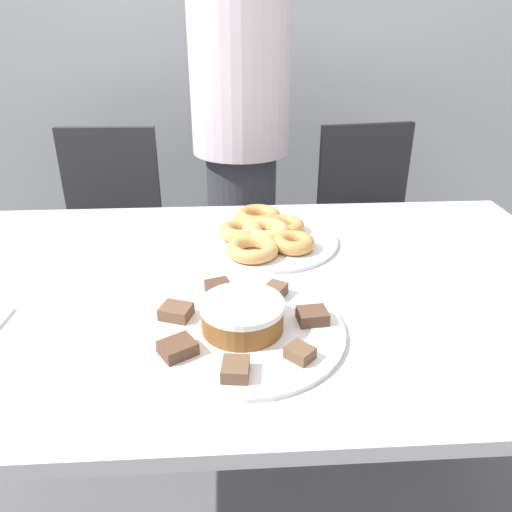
{
  "coord_description": "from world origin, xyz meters",
  "views": [
    {
      "loc": [
        -0.06,
        -0.99,
        1.31
      ],
      "look_at": [
        0.0,
        0.01,
        0.82
      ],
      "focal_mm": 35.0,
      "sensor_mm": 36.0,
      "label": 1
    }
  ],
  "objects": [
    {
      "name": "person_standing",
      "position": [
        0.0,
        0.93,
        0.87
      ],
      "size": [
        0.37,
        0.37,
        1.66
      ],
      "color": "#383842",
      "rests_on": "ground_plane"
    },
    {
      "name": "office_chair_right",
      "position": [
        0.54,
        0.88,
        0.43
      ],
      "size": [
        0.5,
        0.5,
        0.9
      ],
      "rotation": [
        0.0,
        0.0,
        0.14
      ],
      "color": "black",
      "rests_on": "ground_plane"
    },
    {
      "name": "lamington_2",
      "position": [
        0.1,
        -0.18,
        0.78
      ],
      "size": [
        0.06,
        0.05,
        0.02
      ],
      "rotation": [
        0.0,
        0.0,
        6.39
      ],
      "color": "brown",
      "rests_on": "plate_cake"
    },
    {
      "name": "lamington_1",
      "position": [
        0.06,
        -0.3,
        0.78
      ],
      "size": [
        0.06,
        0.06,
        0.02
      ],
      "rotation": [
        0.0,
        0.0,
        5.49
      ],
      "color": "brown",
      "rests_on": "plate_cake"
    },
    {
      "name": "plate_donuts",
      "position": [
        0.04,
        0.22,
        0.76
      ],
      "size": [
        0.38,
        0.38,
        0.01
      ],
      "color": "white",
      "rests_on": "table"
    },
    {
      "name": "donut_0",
      "position": [
        0.04,
        0.22,
        0.79
      ],
      "size": [
        0.13,
        0.13,
        0.04
      ],
      "color": "#E5AD66",
      "rests_on": "plate_donuts"
    },
    {
      "name": "table",
      "position": [
        0.0,
        0.0,
        0.68
      ],
      "size": [
        1.6,
        0.99,
        0.76
      ],
      "color": "silver",
      "rests_on": "ground_plane"
    },
    {
      "name": "lamington_0",
      "position": [
        -0.05,
        -0.34,
        0.78
      ],
      "size": [
        0.05,
        0.06,
        0.02
      ],
      "rotation": [
        0.0,
        0.0,
        4.59
      ],
      "color": "brown",
      "rests_on": "plate_cake"
    },
    {
      "name": "frosted_cake",
      "position": [
        -0.04,
        -0.2,
        0.8
      ],
      "size": [
        0.16,
        0.16,
        0.06
      ],
      "color": "brown",
      "rests_on": "plate_cake"
    },
    {
      "name": "donut_1",
      "position": [
        0.11,
        0.14,
        0.79
      ],
      "size": [
        0.11,
        0.11,
        0.04
      ],
      "color": "#D18E4C",
      "rests_on": "plate_donuts"
    },
    {
      "name": "lamington_5",
      "position": [
        -0.16,
        -0.15,
        0.78
      ],
      "size": [
        0.07,
        0.07,
        0.02
      ],
      "rotation": [
        0.0,
        0.0,
        9.08
      ],
      "color": "brown",
      "rests_on": "plate_cake"
    },
    {
      "name": "lamington_6",
      "position": [
        -0.15,
        -0.27,
        0.78
      ],
      "size": [
        0.08,
        0.07,
        0.02
      ],
      "rotation": [
        0.0,
        0.0,
        9.98
      ],
      "color": "brown",
      "rests_on": "plate_cake"
    },
    {
      "name": "donut_2",
      "position": [
        0.09,
        0.26,
        0.79
      ],
      "size": [
        0.11,
        0.11,
        0.03
      ],
      "color": "#D18E4C",
      "rests_on": "plate_donuts"
    },
    {
      "name": "office_chair_left",
      "position": [
        -0.54,
        0.88,
        0.43
      ],
      "size": [
        0.46,
        0.46,
        0.9
      ],
      "rotation": [
        0.0,
        0.0,
        -0.04
      ],
      "color": "black",
      "rests_on": "ground_plane"
    },
    {
      "name": "plate_cake",
      "position": [
        -0.04,
        -0.2,
        0.76
      ],
      "size": [
        0.39,
        0.39,
        0.01
      ],
      "color": "white",
      "rests_on": "table"
    },
    {
      "name": "wall_back",
      "position": [
        0.0,
        1.59,
        1.3
      ],
      "size": [
        8.0,
        0.05,
        2.6
      ],
      "color": "#B2B7BC",
      "rests_on": "ground_plane"
    },
    {
      "name": "donut_4",
      "position": [
        -0.03,
        0.22,
        0.79
      ],
      "size": [
        0.12,
        0.12,
        0.04
      ],
      "color": "tan",
      "rests_on": "plate_donuts"
    },
    {
      "name": "lamington_4",
      "position": [
        -0.08,
        -0.07,
        0.78
      ],
      "size": [
        0.07,
        0.07,
        0.03
      ],
      "rotation": [
        0.0,
        0.0,
        8.18
      ],
      "color": "#513828",
      "rests_on": "plate_cake"
    },
    {
      "name": "donut_3",
      "position": [
        0.03,
        0.33,
        0.79
      ],
      "size": [
        0.13,
        0.13,
        0.04
      ],
      "color": "#D18E4C",
      "rests_on": "plate_donuts"
    },
    {
      "name": "lamington_3",
      "position": [
        0.04,
        -0.08,
        0.78
      ],
      "size": [
        0.06,
        0.06,
        0.03
      ],
      "rotation": [
        0.0,
        0.0,
        7.29
      ],
      "color": "brown",
      "rests_on": "plate_cake"
    },
    {
      "name": "donut_5",
      "position": [
        -0.0,
        0.11,
        0.79
      ],
      "size": [
        0.13,
        0.13,
        0.03
      ],
      "color": "tan",
      "rests_on": "plate_donuts"
    },
    {
      "name": "ground_plane",
      "position": [
        0.0,
        0.0,
        0.0
      ],
      "size": [
        12.0,
        12.0,
        0.0
      ],
      "primitive_type": "plane",
      "color": "slate"
    }
  ]
}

